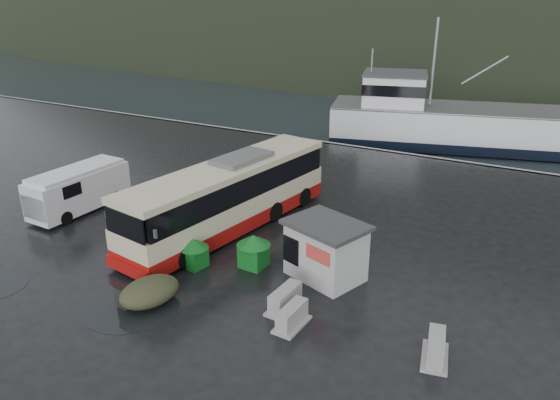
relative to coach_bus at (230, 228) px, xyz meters
The scene contains 14 objects.
ground 3.37m from the coach_bus, 90.16° to the right, with size 160.00×160.00×0.00m, color black.
harbor_water 106.63m from the coach_bus, 90.01° to the left, with size 300.00×180.00×0.02m, color black.
quay_edge 16.63m from the coach_bus, 90.03° to the left, with size 160.00×0.60×1.50m, color #999993.
coach_bus is the anchor object (origin of this frame).
white_van 8.59m from the coach_bus, 167.75° to the right, with size 1.97×5.70×2.38m, color white, non-canonical shape.
waste_bin_left 4.11m from the coach_bus, 78.95° to the right, with size 0.95×0.95×1.32m, color #11631F, non-canonical shape.
waste_bin_right 4.15m from the coach_bus, 42.53° to the right, with size 1.07×1.07×1.50m, color #11631F, non-canonical shape.
dome_tent 7.25m from the coach_bus, 82.14° to the right, with size 1.76×2.47×0.97m, color #373A23, non-canonical shape.
ticket_kiosk 6.53m from the coach_bus, 19.43° to the right, with size 3.17×2.40×2.48m, color #BBBBB7, non-canonical shape.
jersey_barrier_a 8.84m from the coach_bus, 42.45° to the right, with size 0.81×1.63×0.81m, color #999993, non-canonical shape.
jersey_barrier_b 7.73m from the coach_bus, 41.38° to the right, with size 0.87×1.74×0.87m, color #999993, non-canonical shape.
jersey_barrier_c 12.72m from the coach_bus, 25.09° to the right, with size 0.85×1.69×0.85m, color #999993, non-canonical shape.
fishing_trawler 26.24m from the coach_bus, 75.34° to the left, with size 25.69×5.63×10.28m, color white, non-canonical shape.
puddles 8.17m from the coach_bus, 99.54° to the right, with size 9.30×4.90×0.01m.
Camera 1 is at (13.96, -17.42, 11.63)m, focal length 35.00 mm.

